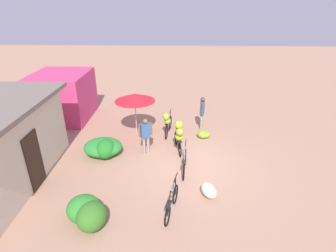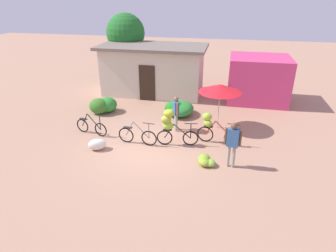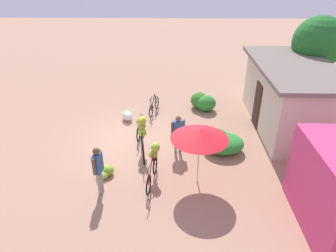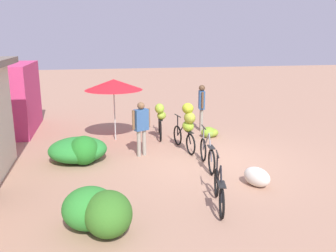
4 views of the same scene
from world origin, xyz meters
name	(u,v)px [view 3 (image 3 of 4)]	position (x,y,z in m)	size (l,w,h in m)	color
ground_plane	(133,141)	(0.00, 0.00, 0.00)	(60.00, 60.00, 0.00)	tan
building_low	(290,96)	(-1.50, 6.77, 1.45)	(6.18, 3.24, 2.85)	beige
tree_behind_building	(319,43)	(-3.72, 8.48, 3.22)	(2.43, 2.43, 4.48)	brown
hedge_bush_front_left	(199,100)	(-3.36, 2.97, 0.40)	(0.99, 0.84, 0.79)	#367323
hedge_bush_front_right	(206,103)	(-3.05, 3.30, 0.38)	(0.97, 0.98, 0.76)	#2F872F
hedge_bush_mid	(218,139)	(0.41, 3.48, 0.39)	(0.98, 0.79, 0.77)	#257D26
hedge_bush_by_door	(223,143)	(0.66, 3.66, 0.33)	(1.36, 1.60, 0.67)	#2B8B35
market_umbrella	(200,134)	(2.58, 2.52, 1.87)	(1.87, 1.87, 2.04)	beige
bicycle_leftmost	(154,106)	(-2.70, 0.72, 0.34)	(1.56, 0.41, 0.98)	black
bicycle_near_pile	(140,128)	(-0.49, 0.28, 0.36)	(1.64, 0.21, 0.99)	black
bicycle_center_loaded	(142,132)	(0.82, 0.50, 0.91)	(1.66, 0.43, 1.52)	black
bicycle_by_shop	(153,160)	(2.43, 1.02, 0.72)	(1.76, 0.44, 1.26)	black
banana_pile_on_ground	(105,171)	(2.33, -0.70, 0.15)	(0.81, 0.72, 0.36)	#8BBC3F
produce_sack	(127,116)	(-1.89, -0.49, 0.22)	(0.70, 0.44, 0.44)	silver
person_vendor	(178,130)	(0.78, 1.86, 0.97)	(0.34, 0.54, 1.59)	gray
person_bystander	(98,166)	(3.21, -0.65, 1.04)	(0.57, 0.27, 1.69)	gray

